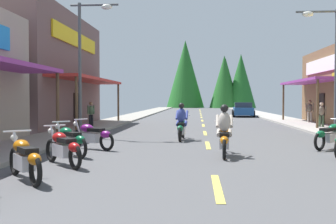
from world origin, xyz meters
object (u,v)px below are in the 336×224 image
(motorcycle_parked_left_3, at_px, (69,140))
(parked_car_curbside, at_px, (243,110))
(motorcycle_parked_left_1, at_px, (25,158))
(motorcycle_parked_left_2, at_px, (63,147))
(motorcycle_parked_left_4, at_px, (92,135))
(pedestrian_strolling, at_px, (310,110))
(rider_cruising_trailing, at_px, (182,125))
(pedestrian_waiting, at_px, (91,113))
(streetlamp_right, at_px, (328,53))
(motorcycle_parked_right_4, at_px, (331,135))
(rider_cruising_lead, at_px, (224,135))
(streetlamp_left, at_px, (87,50))
(pedestrian_browsing, at_px, (321,114))

(motorcycle_parked_left_3, bearing_deg, parked_car_curbside, -62.97)
(motorcycle_parked_left_1, distance_m, motorcycle_parked_left_2, 1.86)
(motorcycle_parked_left_3, bearing_deg, motorcycle_parked_left_4, -54.90)
(pedestrian_strolling, bearing_deg, motorcycle_parked_left_3, 139.47)
(motorcycle_parked_left_2, height_order, motorcycle_parked_left_4, same)
(rider_cruising_trailing, height_order, pedestrian_waiting, rider_cruising_trailing)
(streetlamp_right, xyz_separation_m, pedestrian_strolling, (2.04, 9.86, -2.76))
(motorcycle_parked_right_4, height_order, motorcycle_parked_left_1, same)
(motorcycle_parked_left_2, distance_m, pedestrian_waiting, 13.12)
(streetlamp_right, relative_size, rider_cruising_lead, 2.63)
(motorcycle_parked_left_3, xyz_separation_m, rider_cruising_trailing, (3.22, 4.77, 0.17))
(pedestrian_strolling, bearing_deg, motorcycle_parked_left_2, 143.21)
(motorcycle_parked_left_1, bearing_deg, rider_cruising_lead, -89.23)
(motorcycle_parked_left_3, bearing_deg, rider_cruising_trailing, -79.65)
(motorcycle_parked_right_4, height_order, rider_cruising_trailing, rider_cruising_trailing)
(streetlamp_left, distance_m, motorcycle_parked_left_3, 6.65)
(rider_cruising_trailing, height_order, pedestrian_strolling, pedestrian_strolling)
(motorcycle_parked_left_4, bearing_deg, rider_cruising_lead, -164.41)
(motorcycle_parked_left_1, bearing_deg, pedestrian_waiting, -30.11)
(motorcycle_parked_left_2, xyz_separation_m, pedestrian_waiting, (-2.85, 12.80, 0.41))
(streetlamp_right, distance_m, motorcycle_parked_left_2, 12.40)
(rider_cruising_trailing, height_order, pedestrian_browsing, rider_cruising_trailing)
(pedestrian_browsing, xyz_separation_m, pedestrian_strolling, (0.57, 4.34, 0.08))
(motorcycle_parked_left_4, height_order, pedestrian_browsing, pedestrian_browsing)
(streetlamp_left, xyz_separation_m, parked_car_curbside, (9.36, 21.08, -3.25))
(motorcycle_parked_left_1, distance_m, pedestrian_browsing, 18.57)
(motorcycle_parked_right_4, bearing_deg, streetlamp_right, 30.59)
(rider_cruising_lead, distance_m, pedestrian_strolling, 17.02)
(motorcycle_parked_right_4, relative_size, parked_car_curbside, 0.37)
(streetlamp_right, xyz_separation_m, pedestrian_browsing, (1.48, 5.52, -2.84))
(motorcycle_parked_right_4, bearing_deg, streetlamp_left, 117.69)
(motorcycle_parked_left_1, relative_size, motorcycle_parked_left_2, 1.03)
(rider_cruising_lead, height_order, parked_car_curbside, rider_cruising_lead)
(rider_cruising_trailing, distance_m, pedestrian_strolling, 13.91)
(rider_cruising_trailing, distance_m, pedestrian_browsing, 10.34)
(motorcycle_parked_left_4, bearing_deg, motorcycle_parked_left_3, 111.97)
(motorcycle_parked_left_1, relative_size, motorcycle_parked_left_4, 0.90)
(motorcycle_parked_left_1, height_order, parked_car_curbside, parked_car_curbside)
(parked_car_curbside, bearing_deg, motorcycle_parked_left_1, 168.64)
(pedestrian_browsing, relative_size, pedestrian_waiting, 0.99)
(motorcycle_parked_left_4, bearing_deg, pedestrian_browsing, -106.07)
(streetlamp_right, distance_m, rider_cruising_lead, 8.09)
(pedestrian_browsing, xyz_separation_m, parked_car_curbside, (-2.73, 15.15, -0.20))
(motorcycle_parked_left_3, distance_m, parked_car_curbside, 27.94)
(rider_cruising_trailing, xyz_separation_m, pedestrian_waiting, (-5.65, 6.31, 0.24))
(motorcycle_parked_left_2, bearing_deg, streetlamp_left, -31.53)
(streetlamp_right, xyz_separation_m, motorcycle_parked_left_4, (-9.31, -4.44, -3.24))
(motorcycle_parked_left_4, relative_size, pedestrian_waiting, 1.20)
(streetlamp_left, xyz_separation_m, pedestrian_browsing, (12.09, 5.93, -3.05))
(pedestrian_waiting, bearing_deg, motorcycle_parked_left_1, 129.13)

